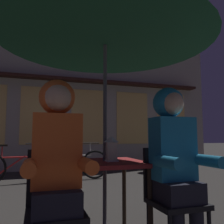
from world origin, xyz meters
TOP-DOWN VIEW (x-y plane):
  - cafe_table at (0.00, 0.00)m, footprint 0.72×0.72m
  - patio_umbrella at (0.00, 0.00)m, footprint 2.10×2.10m
  - lantern at (0.05, -0.05)m, footprint 0.11×0.11m
  - chair_left at (-0.48, -0.37)m, footprint 0.40×0.40m
  - chair_right at (0.48, -0.37)m, footprint 0.40×0.40m
  - person_left_hooded at (-0.48, -0.43)m, footprint 0.45×0.56m
  - person_right_hooded at (0.48, -0.43)m, footprint 0.45×0.56m
  - shopfront_building at (0.22, 5.40)m, footprint 10.00×0.93m
  - bicycle_second at (-0.98, 3.25)m, footprint 1.67×0.24m
  - bicycle_third at (0.22, 3.31)m, footprint 1.68×0.10m
  - potted_plant at (2.79, 3.87)m, footprint 0.60×0.60m

SIDE VIEW (x-z plane):
  - bicycle_second at x=-0.98m, z-range -0.07..0.77m
  - bicycle_third at x=0.22m, z-range -0.07..0.77m
  - chair_left at x=-0.48m, z-range 0.05..0.92m
  - chair_right at x=0.48m, z-range 0.05..0.92m
  - potted_plant at x=2.79m, z-range 0.08..1.00m
  - cafe_table at x=0.00m, z-range 0.27..1.01m
  - person_left_hooded at x=-0.48m, z-range 0.15..1.55m
  - person_right_hooded at x=0.48m, z-range 0.15..1.55m
  - lantern at x=0.05m, z-range 0.75..0.98m
  - patio_umbrella at x=0.00m, z-range 0.90..3.21m
  - shopfront_building at x=0.22m, z-range -0.01..6.19m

